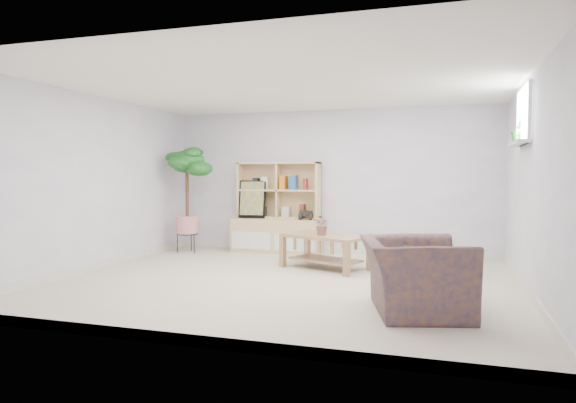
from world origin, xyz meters
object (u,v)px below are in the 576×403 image
(storage_unit, at_px, (277,207))
(armchair, at_px, (414,271))
(coffee_table, at_px, (325,252))
(floor_tree, at_px, (187,200))

(storage_unit, height_order, armchair, storage_unit)
(coffee_table, height_order, floor_tree, floor_tree)
(storage_unit, xyz_separation_m, armchair, (2.46, -3.21, -0.36))
(floor_tree, relative_size, armchair, 1.66)
(coffee_table, relative_size, armchair, 1.08)
(storage_unit, distance_m, floor_tree, 1.52)
(coffee_table, bearing_deg, armchair, -32.72)
(floor_tree, xyz_separation_m, armchair, (3.90, -2.75, -0.50))
(storage_unit, bearing_deg, floor_tree, -161.94)
(storage_unit, height_order, floor_tree, floor_tree)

